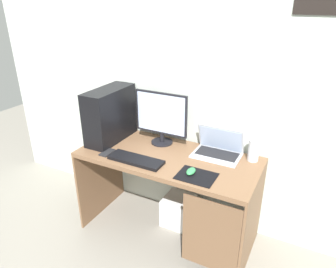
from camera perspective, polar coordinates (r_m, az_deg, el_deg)
name	(u,v)px	position (r m, az deg, el deg)	size (l,w,h in m)	color
ground_plane	(168,231)	(2.77, 0.00, -17.57)	(8.00, 8.00, 0.00)	gray
wall_back	(189,73)	(2.44, 3.87, 11.31)	(4.00, 0.05, 2.60)	beige
desk	(169,174)	(2.40, 0.26, -7.41)	(1.38, 0.62, 0.74)	brown
pc_tower	(110,115)	(2.57, -10.71, 3.54)	(0.20, 0.48, 0.44)	black
monitor	(161,117)	(2.45, -1.26, 3.13)	(0.45, 0.18, 0.43)	black
laptop	(218,150)	(2.37, 9.24, -2.88)	(0.35, 0.24, 0.22)	#B7BCC6
speaker	(254,150)	(2.32, 15.66, -2.95)	(0.08, 0.08, 0.16)	silver
keyboard	(136,160)	(2.27, -5.99, -4.79)	(0.42, 0.14, 0.02)	black
mousepad	(196,176)	(2.09, 5.31, -7.80)	(0.26, 0.20, 0.01)	black
mouse_left	(191,171)	(2.10, 4.29, -6.94)	(0.06, 0.10, 0.03)	#338C4C
cell_phone	(107,152)	(2.42, -11.24, -3.40)	(0.07, 0.13, 0.01)	#232326
subwoofer	(179,210)	(2.78, 2.04, -13.99)	(0.26, 0.26, 0.26)	white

